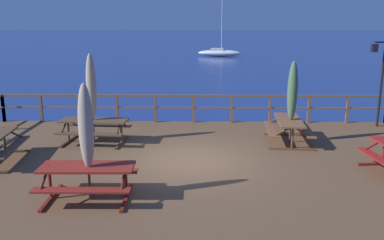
# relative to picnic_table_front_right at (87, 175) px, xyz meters

# --- Properties ---
(ground_plane) EXTENTS (600.00, 600.00, 0.00)m
(ground_plane) POSITION_rel_picnic_table_front_right_xyz_m (2.22, 2.63, -1.24)
(ground_plane) COLOR navy
(wooden_deck) EXTENTS (15.20, 9.37, 0.68)m
(wooden_deck) POSITION_rel_picnic_table_front_right_xyz_m (2.22, 2.63, -0.90)
(wooden_deck) COLOR brown
(wooden_deck) RESTS_ON ground
(railing_waterside_far) EXTENTS (15.00, 0.10, 1.09)m
(railing_waterside_far) POSITION_rel_picnic_table_front_right_xyz_m (2.22, 7.16, 0.17)
(railing_waterside_far) COLOR brown
(railing_waterside_far) RESTS_ON wooden_deck
(picnic_table_front_right) EXTENTS (2.04, 1.43, 0.78)m
(picnic_table_front_right) POSITION_rel_picnic_table_front_right_xyz_m (0.00, 0.00, 0.00)
(picnic_table_front_right) COLOR maroon
(picnic_table_front_right) RESTS_ON wooden_deck
(picnic_table_mid_centre) EXTENTS (2.23, 1.57, 0.78)m
(picnic_table_mid_centre) POSITION_rel_picnic_table_front_right_xyz_m (-0.93, 4.32, 0.00)
(picnic_table_mid_centre) COLOR brown
(picnic_table_mid_centre) RESTS_ON wooden_deck
(picnic_table_mid_left) EXTENTS (1.55, 2.14, 0.78)m
(picnic_table_mid_left) POSITION_rel_picnic_table_front_right_xyz_m (5.32, 4.45, 0.00)
(picnic_table_mid_left) COLOR brown
(picnic_table_mid_left) RESTS_ON wooden_deck
(patio_umbrella_tall_mid_right) EXTENTS (0.32, 0.32, 2.58)m
(patio_umbrella_tall_mid_right) POSITION_rel_picnic_table_front_right_xyz_m (0.04, -0.03, 1.08)
(patio_umbrella_tall_mid_right) COLOR #4C3828
(patio_umbrella_tall_mid_right) RESTS_ON wooden_deck
(patio_umbrella_short_mid) EXTENTS (0.32, 0.32, 2.87)m
(patio_umbrella_short_mid) POSITION_rel_picnic_table_front_right_xyz_m (-0.96, 4.33, 1.26)
(patio_umbrella_short_mid) COLOR #4C3828
(patio_umbrella_short_mid) RESTS_ON wooden_deck
(patio_umbrella_tall_back_right) EXTENTS (0.32, 0.32, 2.64)m
(patio_umbrella_tall_back_right) POSITION_rel_picnic_table_front_right_xyz_m (5.37, 4.41, 1.12)
(patio_umbrella_tall_back_right) COLOR #4C3828
(patio_umbrella_tall_back_right) RESTS_ON wooden_deck
(lamp_post_hooked) EXTENTS (0.64, 0.39, 3.20)m
(lamp_post_hooked) POSITION_rel_picnic_table_front_right_xyz_m (8.95, 6.52, 1.55)
(lamp_post_hooked) COLOR black
(lamp_post_hooked) RESTS_ON wooden_deck
(sailboat_distant) EXTENTS (6.17, 2.43, 7.72)m
(sailboat_distant) POSITION_rel_picnic_table_front_right_xyz_m (5.36, 49.35, -0.73)
(sailboat_distant) COLOR white
(sailboat_distant) RESTS_ON ground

